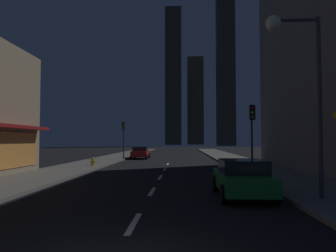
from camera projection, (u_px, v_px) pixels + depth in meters
name	position (u px, v px, depth m)	size (l,w,h in m)	color
ground_plane	(171.00, 159.00, 37.11)	(78.00, 136.00, 0.10)	black
sidewalk_right	(231.00, 158.00, 36.82)	(4.00, 76.00, 0.15)	#605E59
sidewalk_left	(112.00, 158.00, 37.41)	(4.00, 76.00, 0.15)	#605E59
lane_marking_center	(157.00, 183.00, 16.15)	(0.16, 28.20, 0.01)	silver
skyscraper_distant_tall	(173.00, 76.00, 156.08)	(7.90, 7.82, 67.31)	#3C392D
skyscraper_distant_mid	(195.00, 101.00, 164.92)	(8.21, 7.81, 45.15)	#3C392D
skyscraper_distant_short	(225.00, 54.00, 126.12)	(6.93, 6.57, 73.38)	#3B382C
car_parked_near	(242.00, 178.00, 12.25)	(1.98, 4.24, 1.45)	#1E722D
car_parked_far	(141.00, 152.00, 37.57)	(1.98, 4.24, 1.45)	#B21919
fire_hydrant_far_left	(93.00, 162.00, 25.56)	(0.42, 0.30, 0.65)	gold
traffic_light_near_right	(252.00, 124.00, 18.98)	(0.32, 0.48, 4.20)	#2D2D2D
traffic_light_far_left	(123.00, 132.00, 36.90)	(0.32, 0.48, 4.20)	#2D2D2D
street_lamp_right	(296.00, 61.00, 11.41)	(1.96, 0.56, 6.58)	#38383D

